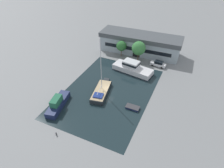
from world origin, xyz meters
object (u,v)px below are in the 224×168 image
Objects in this scene: quay_tree_near_building at (121,46)px; small_dinghy at (133,107)px; warehouse_building at (140,43)px; quay_tree_by_water at (139,48)px; parked_car at (158,64)px; sailboat_moored at (101,91)px; cabin_boat at (58,103)px; motor_cruiser at (132,68)px.

small_dinghy is at bearing -61.22° from quay_tree_near_building.
quay_tree_by_water is at bearing -78.57° from warehouse_building.
sailboat_moored is (-9.85, -19.07, -0.18)m from parked_car.
cabin_boat is at bearing -110.14° from quay_tree_by_water.
motor_cruiser reaches higher than small_dinghy.
warehouse_building reaches higher than motor_cruiser.
parked_car is at bearing -5.91° from quay_tree_near_building.
sailboat_moored is at bearing 156.61° from parked_car.
small_dinghy is at bearing 11.16° from cabin_boat.
cabin_boat is at bearing -139.04° from sailboat_moored.
warehouse_building is 3.03× the size of cabin_boat.
parked_car is at bearing 47.07° from cabin_boat.
quay_tree_by_water is at bearing 58.05° from cabin_boat.
quay_tree_near_building is at bearing 88.02° from parked_car.
small_dinghy is (12.27, -22.34, -3.36)m from quay_tree_near_building.
quay_tree_by_water is at bearing 69.75° from sailboat_moored.
motor_cruiser is at bearing -83.36° from warehouse_building.
quay_tree_near_building is 10.47m from motor_cruiser.
warehouse_building is 7.02m from quay_tree_near_building.
parked_car is at bearing -36.10° from motor_cruiser.
warehouse_building reaches higher than cabin_boat.
warehouse_building is 3.99× the size of quay_tree_by_water.
quay_tree_by_water is at bearing -12.30° from quay_tree_near_building.
quay_tree_near_building is at bearing 167.70° from quay_tree_by_water.
quay_tree_near_building reaches higher than parked_car.
parked_car is 21.47m from sailboat_moored.
motor_cruiser is (2.09, -12.92, -1.98)m from warehouse_building.
sailboat_moored reaches higher than quay_tree_near_building.
motor_cruiser is (-6.18, -6.33, 0.38)m from parked_car.
cabin_boat is (-3.92, -29.20, -2.58)m from quay_tree_near_building.
cabin_boat is (-8.56, -34.45, -2.18)m from warehouse_building.
quay_tree_by_water is (1.65, -6.63, 1.51)m from warehouse_building.
sailboat_moored is 4.61× the size of small_dinghy.
parked_car is 1.50× the size of small_dinghy.
quay_tree_near_building is at bearing -151.08° from small_dinghy.
parked_car is (8.27, -6.59, -2.36)m from warehouse_building.
cabin_boat is at bearing -106.48° from warehouse_building.
motor_cruiser is (6.73, -7.67, -2.37)m from quay_tree_near_building.
sailboat_moored is (-3.23, -19.04, -4.05)m from quay_tree_by_water.
sailboat_moored is (-1.58, -25.66, -2.54)m from warehouse_building.
cabin_boat is (-16.82, -27.86, 0.18)m from parked_car.
warehouse_building is 25.84m from sailboat_moored.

